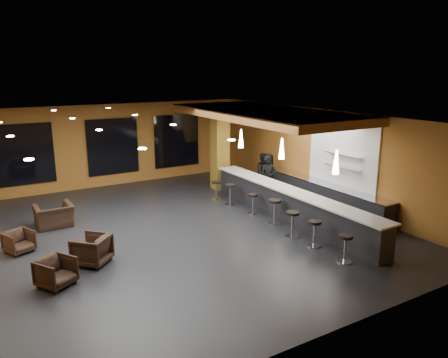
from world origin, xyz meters
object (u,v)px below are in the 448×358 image
staff_a (268,177)px  staff_b (264,173)px  pendant_0 (336,162)px  bar_stool_5 (230,192)px  prep_counter (323,195)px  armchair_c (19,242)px  staff_c (268,172)px  bar_counter (289,205)px  bar_stool_3 (275,208)px  armchair_d (54,216)px  bar_stool_6 (216,188)px  armchair_a (56,272)px  bar_stool_4 (253,201)px  pendant_1 (282,149)px  armchair_b (92,250)px  bar_stool_0 (345,245)px  bar_stool_2 (292,221)px  pendant_2 (241,139)px  column (220,148)px  bar_stool_1 (314,230)px

staff_a → staff_b: staff_a is taller
pendant_0 → staff_b: pendant_0 is taller
bar_stool_5 → prep_counter: bearing=-34.0°
armchair_c → bar_stool_5: bearing=-18.2°
staff_b → staff_c: 0.32m
staff_b → armchair_c: size_ratio=2.40×
bar_counter → bar_stool_3: (-0.67, -0.08, 0.03)m
armchair_d → bar_stool_6: bearing=178.7°
staff_a → armchair_a: (-8.50, -3.24, -0.50)m
staff_b → staff_c: size_ratio=1.03×
bar_stool_4 → pendant_1: bearing=-44.0°
armchair_b → armchair_d: (-0.33, 3.39, -0.02)m
pendant_1 → armchair_a: bearing=-170.1°
armchair_c → bar_stool_5: bar_stool_5 is taller
armchair_a → bar_stool_3: 6.98m
armchair_a → staff_c: bearing=-7.3°
staff_a → armchair_b: (-7.47, -2.46, -0.45)m
bar_counter → armchair_d: (-6.91, 3.34, -0.13)m
bar_stool_0 → bar_stool_2: size_ratio=0.96×
staff_c → bar_stool_0: bearing=-112.1°
bar_counter → bar_stool_6: bar_counter is taller
pendant_1 → bar_stool_3: 2.03m
armchair_c → pendant_0: bearing=-48.3°
armchair_b → armchair_c: bearing=-93.2°
prep_counter → armchair_b: bearing=-176.3°
bar_stool_0 → prep_counter: bearing=53.4°
staff_b → bar_stool_6: size_ratio=2.28×
staff_a → armchair_c: (-9.01, -0.71, -0.53)m
armchair_c → bar_stool_5: 7.32m
bar_stool_2 → armchair_c: bearing=157.5°
bar_counter → pendant_0: (0.00, -2.00, 1.85)m
pendant_2 → bar_stool_0: (-0.88, -6.37, -1.86)m
armchair_b → bar_stool_2: bar_stool_2 is taller
staff_b → armchair_a: staff_b is taller
column → bar_stool_0: 8.12m
column → bar_stool_1: bearing=-97.1°
staff_a → bar_stool_0: staff_a is taller
armchair_b → armchair_a: bearing=-7.4°
pendant_0 → bar_stool_3: size_ratio=0.85×
bar_counter → pendant_1: bearing=90.0°
pendant_2 → staff_a: size_ratio=0.42×
bar_stool_0 → bar_stool_5: bearing=89.6°
armchair_d → bar_stool_5: bearing=170.5°
bar_stool_3 → bar_stool_5: bearing=93.8°
prep_counter → bar_stool_2: (-2.92, -1.78, 0.08)m
bar_stool_2 → pendant_0: bearing=-38.1°
staff_b → armchair_d: bearing=-179.7°
bar_stool_1 → bar_stool_4: bearing=87.1°
column → bar_stool_0: bearing=-96.3°
armchair_c → bar_stool_3: bearing=-37.3°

